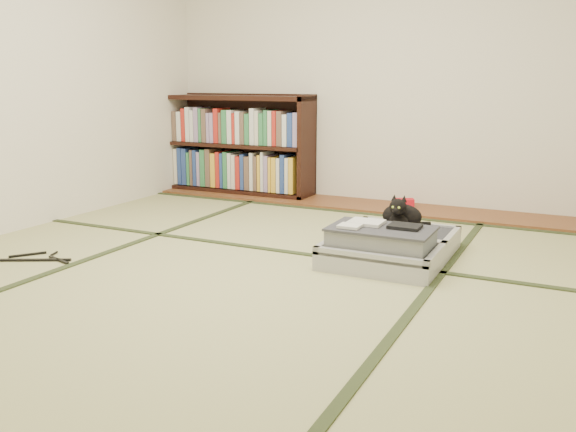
% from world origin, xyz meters
% --- Properties ---
extents(floor, '(4.50, 4.50, 0.00)m').
position_xyz_m(floor, '(0.00, 0.00, 0.00)').
color(floor, tan).
rests_on(floor, ground).
extents(wood_strip, '(4.00, 0.50, 0.02)m').
position_xyz_m(wood_strip, '(0.00, 2.00, 0.01)').
color(wood_strip, brown).
rests_on(wood_strip, ground).
extents(red_item, '(0.17, 0.14, 0.07)m').
position_xyz_m(red_item, '(0.33, 2.03, 0.06)').
color(red_item, red).
rests_on(red_item, wood_strip).
extents(room_shell, '(4.50, 4.50, 4.50)m').
position_xyz_m(room_shell, '(0.00, 0.00, 1.46)').
color(room_shell, white).
rests_on(room_shell, ground).
extents(tatami_borders, '(4.00, 4.50, 0.01)m').
position_xyz_m(tatami_borders, '(0.00, 0.49, 0.00)').
color(tatami_borders, '#2D381E').
rests_on(tatami_borders, ground).
extents(bookcase, '(1.48, 0.34, 0.95)m').
position_xyz_m(bookcase, '(-1.32, 2.07, 0.45)').
color(bookcase, black).
rests_on(bookcase, wood_strip).
extents(suitcase, '(0.67, 0.89, 0.26)m').
position_xyz_m(suitcase, '(0.65, 0.52, 0.09)').
color(suitcase, '#A5A5AA').
rests_on(suitcase, floor).
extents(cat, '(0.30, 0.30, 0.24)m').
position_xyz_m(cat, '(0.64, 0.82, 0.22)').
color(cat, black).
rests_on(cat, suitcase).
extents(cable_coil, '(0.09, 0.09, 0.02)m').
position_xyz_m(cable_coil, '(0.82, 0.86, 0.14)').
color(cable_coil, white).
rests_on(cable_coil, suitcase).
extents(hanger, '(0.44, 0.30, 0.01)m').
position_xyz_m(hanger, '(-1.27, -0.41, 0.01)').
color(hanger, black).
rests_on(hanger, floor).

